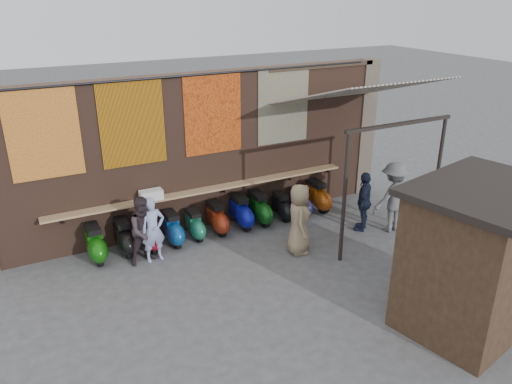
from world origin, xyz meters
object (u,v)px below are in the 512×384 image
diner_right (145,230)px  shopper_grey (393,197)px  shelf_box (151,195)px  scooter_stool_2 (149,233)px  scooter_stool_5 (217,218)px  scooter_stool_7 (259,209)px  scooter_stool_9 (300,202)px  shopper_navy (364,201)px  market_stall (475,261)px  scooter_stool_0 (95,244)px  scooter_stool_10 (318,196)px  diner_left (153,230)px  scooter_stool_4 (195,225)px  scooter_stool_3 (173,229)px  scooter_stool_6 (241,212)px  scooter_stool_8 (282,207)px  shopper_tan (299,219)px  scooter_stool_1 (124,237)px

diner_right → shopper_grey: size_ratio=0.87×
shelf_box → diner_right: diner_right is taller
scooter_stool_2 → scooter_stool_5: size_ratio=1.06×
scooter_stool_7 → scooter_stool_9: size_ratio=1.14×
scooter_stool_5 → diner_right: diner_right is taller
scooter_stool_2 → shopper_navy: shopper_navy is taller
scooter_stool_7 → market_stall: (1.46, -5.59, 0.90)m
shopper_navy → scooter_stool_9: bearing=-98.0°
scooter_stool_2 → scooter_stool_0: bearing=179.7°
scooter_stool_10 → diner_left: bearing=-172.9°
scooter_stool_4 → scooter_stool_9: (3.10, -0.01, 0.01)m
scooter_stool_7 → scooter_stool_2: bearing=-179.5°
scooter_stool_10 → diner_right: size_ratio=0.55×
scooter_stool_4 → shopper_navy: bearing=-20.7°
scooter_stool_3 → scooter_stool_9: 3.69m
market_stall → scooter_stool_10: bearing=73.1°
scooter_stool_0 → scooter_stool_6: bearing=0.6°
shelf_box → scooter_stool_0: size_ratio=0.61×
scooter_stool_2 → diner_right: 0.73m
scooter_stool_8 → shopper_tan: size_ratio=0.44×
scooter_stool_0 → scooter_stool_2: size_ratio=1.00×
scooter_stool_8 → shopper_grey: shopper_grey is taller
shopper_navy → scooter_stool_8: bearing=-84.4°
scooter_stool_2 → scooter_stool_4: scooter_stool_2 is taller
scooter_stool_1 → scooter_stool_10: scooter_stool_10 is taller
scooter_stool_7 → diner_right: size_ratio=0.55×
shelf_box → scooter_stool_3: 0.98m
shelf_box → scooter_stool_8: bearing=-5.6°
scooter_stool_9 → shopper_grey: size_ratio=0.42×
scooter_stool_2 → scooter_stool_4: bearing=0.1°
scooter_stool_0 → scooter_stool_4: bearing=-0.1°
shelf_box → scooter_stool_10: 4.75m
shelf_box → diner_left: bearing=-106.1°
scooter_stool_1 → shopper_grey: shopper_grey is taller
diner_right → shopper_grey: 6.24m
diner_left → shopper_navy: shopper_navy is taller
shelf_box → scooter_stool_1: shelf_box is taller
shelf_box → market_stall: bearing=-54.0°
scooter_stool_2 → market_stall: market_stall is taller
scooter_stool_3 → shopper_grey: (5.28, -1.87, 0.52)m
scooter_stool_10 → market_stall: size_ratio=0.33×
scooter_stool_0 → scooter_stool_1: (0.67, 0.05, -0.01)m
scooter_stool_0 → diner_right: size_ratio=0.55×
diner_right → scooter_stool_5: bearing=5.9°
scooter_stool_6 → shelf_box: bearing=173.2°
shelf_box → scooter_stool_9: bearing=-4.6°
scooter_stool_7 → scooter_stool_9: bearing=-1.5°
scooter_stool_0 → scooter_stool_6: size_ratio=0.99×
diner_right → market_stall: market_stall is taller
scooter_stool_8 → shopper_navy: shopper_navy is taller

